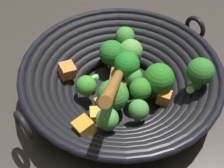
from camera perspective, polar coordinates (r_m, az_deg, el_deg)
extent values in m
plane|color=#332D28|center=(0.66, 1.53, -2.16)|extent=(4.00, 4.00, 0.00)
cylinder|color=black|center=(0.66, 1.54, -1.88)|extent=(0.17, 0.17, 0.01)
torus|color=black|center=(0.65, 1.56, -1.11)|extent=(0.22, 0.22, 0.02)
torus|color=black|center=(0.64, 1.58, -0.61)|extent=(0.24, 0.24, 0.02)
torus|color=black|center=(0.63, 1.59, -0.10)|extent=(0.27, 0.27, 0.02)
torus|color=black|center=(0.63, 1.61, 0.42)|extent=(0.29, 0.29, 0.02)
torus|color=black|center=(0.62, 1.63, 0.95)|extent=(0.32, 0.32, 0.02)
torus|color=black|center=(0.61, 1.64, 1.49)|extent=(0.35, 0.35, 0.02)
torus|color=black|center=(0.61, 1.66, 2.05)|extent=(0.37, 0.37, 0.02)
torus|color=black|center=(0.60, 1.68, 2.61)|extent=(0.39, 0.39, 0.01)
torus|color=black|center=(0.72, 14.77, 9.81)|extent=(0.04, 0.05, 0.05)
torus|color=black|center=(0.54, -15.77, -7.21)|extent=(0.04, 0.05, 0.05)
cylinder|color=#5D954A|center=(0.61, 0.16, -4.12)|extent=(0.02, 0.03, 0.02)
sphere|color=#3A7A29|center=(0.58, 0.17, -2.04)|extent=(0.06, 0.06, 0.06)
cylinder|color=#629D38|center=(0.61, 5.04, -2.35)|extent=(0.03, 0.03, 0.01)
sphere|color=#2E7422|center=(0.60, 5.19, -0.88)|extent=(0.04, 0.04, 0.04)
cylinder|color=#6DA34E|center=(0.55, -0.82, -7.93)|extent=(0.02, 0.02, 0.02)
sphere|color=#499142|center=(0.53, -0.85, -6.33)|extent=(0.04, 0.04, 0.04)
cylinder|color=#70B152|center=(0.70, 3.29, 3.98)|extent=(0.02, 0.02, 0.02)
sphere|color=#589843|center=(0.67, 3.41, 5.97)|extent=(0.05, 0.05, 0.05)
cylinder|color=#5C9947|center=(0.64, 8.17, -0.80)|extent=(0.04, 0.03, 0.03)
sphere|color=#25701D|center=(0.61, 8.52, 1.35)|extent=(0.06, 0.06, 0.06)
cylinder|color=#70A33B|center=(0.65, 2.60, 1.62)|extent=(0.02, 0.03, 0.02)
sphere|color=#1C7520|center=(0.63, 2.70, 3.57)|extent=(0.05, 0.05, 0.05)
cylinder|color=#589247|center=(0.59, 4.69, -6.02)|extent=(0.02, 0.01, 0.02)
sphere|color=#3C8239|center=(0.57, 4.83, -4.65)|extent=(0.04, 0.04, 0.04)
cylinder|color=#76BF4A|center=(0.60, 15.09, 0.21)|extent=(0.03, 0.03, 0.02)
sphere|color=#2A6E25|center=(0.58, 15.67, 2.22)|extent=(0.05, 0.05, 0.05)
cylinder|color=#65A046|center=(0.65, 3.82, -0.17)|extent=(0.02, 0.02, 0.02)
sphere|color=#3B8433|center=(0.63, 3.93, 1.31)|extent=(0.04, 0.04, 0.04)
cylinder|color=#78B75E|center=(0.69, -0.06, 3.80)|extent=(0.03, 0.03, 0.01)
sphere|color=#226A23|center=(0.67, -0.06, 5.65)|extent=(0.05, 0.05, 0.05)
cylinder|color=#77A143|center=(0.71, 2.30, 7.00)|extent=(0.02, 0.02, 0.02)
sphere|color=#3C8132|center=(0.69, 2.37, 8.61)|extent=(0.04, 0.04, 0.04)
cylinder|color=#73B34C|center=(0.62, -4.56, -1.72)|extent=(0.02, 0.02, 0.02)
sphere|color=#378928|center=(0.61, -4.70, -0.29)|extent=(0.04, 0.04, 0.04)
cube|color=#D68C41|center=(0.63, 1.80, -0.68)|extent=(0.03, 0.03, 0.03)
cube|color=#C68527|center=(0.53, -5.06, -7.86)|extent=(0.04, 0.04, 0.04)
cube|color=orange|center=(0.64, -8.16, 2.40)|extent=(0.04, 0.04, 0.04)
cube|color=orange|center=(0.61, -1.89, -3.52)|extent=(0.03, 0.03, 0.02)
cube|color=orange|center=(0.61, 9.38, -2.34)|extent=(0.03, 0.03, 0.03)
cube|color=gold|center=(0.58, -2.66, -5.83)|extent=(0.04, 0.03, 0.03)
cylinder|color=#6BC651|center=(0.63, -3.13, 1.00)|extent=(0.02, 0.02, 0.01)
cylinder|color=#99D166|center=(0.60, 13.98, -0.99)|extent=(0.02, 0.02, 0.01)
cylinder|color=#6BC651|center=(0.70, 3.37, 6.75)|extent=(0.02, 0.02, 0.01)
cylinder|color=#99D166|center=(0.60, -5.21, -0.84)|extent=(0.01, 0.01, 0.01)
cylinder|color=#6BC651|center=(0.63, 8.83, -1.01)|extent=(0.02, 0.02, 0.01)
cylinder|color=#6BC651|center=(0.71, 2.18, 8.23)|extent=(0.01, 0.01, 0.00)
cylinder|color=#99D166|center=(0.66, 0.29, 0.99)|extent=(0.01, 0.01, 0.01)
cube|color=brown|center=(0.65, 1.89, 2.23)|extent=(0.07, 0.05, 0.01)
cylinder|color=#985E27|center=(0.50, 0.82, -0.26)|extent=(0.19, 0.03, 0.15)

